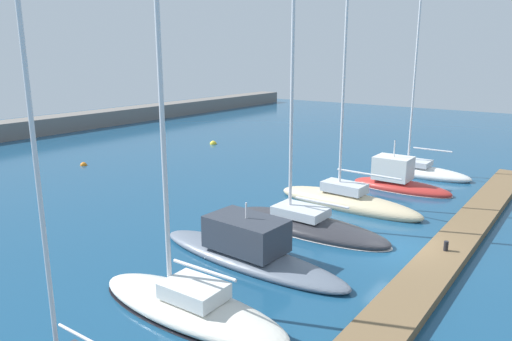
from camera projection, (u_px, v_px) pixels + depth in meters
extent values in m
plane|color=navy|center=(399.00, 250.00, 22.23)|extent=(120.00, 120.00, 0.00)
cube|color=brown|center=(444.00, 256.00, 21.05)|extent=(36.98, 1.82, 0.39)
cylinder|color=silver|center=(36.00, 166.00, 11.52)|extent=(0.12, 0.12, 11.19)
cylinder|color=silver|center=(86.00, 339.00, 11.77)|extent=(0.12, 2.23, 0.09)
ellipsoid|color=silver|center=(190.00, 307.00, 16.72)|extent=(2.72, 8.10, 0.88)
ellipsoid|color=black|center=(190.00, 313.00, 16.77)|extent=(2.75, 8.18, 0.12)
cylinder|color=silver|center=(159.00, 54.00, 15.17)|extent=(0.17, 0.17, 16.36)
cylinder|color=silver|center=(204.00, 270.00, 15.95)|extent=(0.18, 2.69, 0.12)
cube|color=silver|center=(194.00, 291.00, 16.42)|extent=(1.58, 2.16, 0.55)
ellipsoid|color=slate|center=(249.00, 258.00, 20.93)|extent=(2.81, 9.99, 0.83)
cube|color=#333842|center=(246.00, 233.00, 20.74)|extent=(2.22, 3.51, 1.40)
cube|color=black|center=(224.00, 222.00, 21.48)|extent=(1.90, 0.93, 0.78)
cylinder|color=silver|center=(246.00, 210.00, 20.49)|extent=(0.08, 0.08, 0.70)
ellipsoid|color=#2D2D33|center=(307.00, 227.00, 24.71)|extent=(2.92, 9.04, 1.04)
ellipsoid|color=silver|center=(307.00, 229.00, 24.74)|extent=(2.95, 9.13, 0.12)
cylinder|color=silver|center=(293.00, 59.00, 23.32)|extent=(0.17, 0.17, 15.87)
cylinder|color=silver|center=(322.00, 202.00, 23.91)|extent=(0.16, 2.99, 0.12)
cube|color=silver|center=(301.00, 211.00, 24.78)|extent=(1.77, 2.70, 0.46)
ellipsoid|color=beige|center=(347.00, 203.00, 28.39)|extent=(2.64, 9.26, 1.28)
cylinder|color=silver|center=(345.00, 56.00, 26.72)|extent=(0.16, 0.16, 15.68)
cylinder|color=silver|center=(368.00, 174.00, 27.18)|extent=(0.29, 3.93, 0.11)
cube|color=silver|center=(344.00, 187.00, 28.33)|extent=(1.48, 2.60, 0.56)
ellipsoid|color=#B72D28|center=(401.00, 187.00, 31.96)|extent=(2.29, 6.61, 0.98)
ellipsoid|color=silver|center=(401.00, 189.00, 32.00)|extent=(2.31, 6.67, 0.12)
cube|color=silver|center=(393.00, 168.00, 32.02)|extent=(1.87, 2.36, 1.53)
cube|color=black|center=(388.00, 164.00, 32.15)|extent=(1.67, 0.60, 0.86)
cylinder|color=silver|center=(394.00, 149.00, 31.70)|extent=(0.08, 0.08, 1.11)
ellipsoid|color=white|center=(419.00, 173.00, 35.68)|extent=(2.41, 7.44, 1.05)
cylinder|color=silver|center=(414.00, 82.00, 34.61)|extent=(0.15, 0.15, 12.24)
cylinder|color=silver|center=(432.00, 150.00, 34.78)|extent=(0.14, 2.78, 0.11)
cube|color=silver|center=(417.00, 163.00, 35.64)|extent=(1.75, 1.94, 0.39)
sphere|color=orange|center=(84.00, 165.00, 38.86)|extent=(0.55, 0.55, 0.55)
sphere|color=yellow|center=(213.00, 144.00, 47.99)|extent=(0.68, 0.68, 0.68)
cylinder|color=black|center=(446.00, 246.00, 21.10)|extent=(0.20, 0.20, 0.44)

